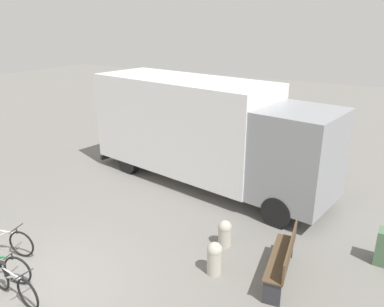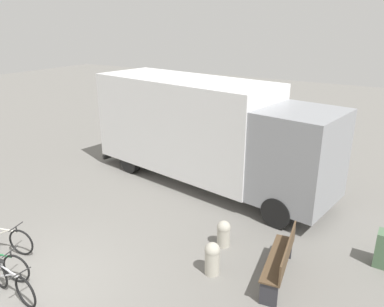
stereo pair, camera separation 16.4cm
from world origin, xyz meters
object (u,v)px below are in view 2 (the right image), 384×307
(bollard_near_bench, at_px, (212,257))
(park_bench, at_px, (282,258))
(delivery_truck, at_px, (205,129))
(bollard_far_bench, at_px, (224,233))
(bicycle_near, at_px, (4,238))
(bicycle_far, at_px, (11,281))

(bollard_near_bench, bearing_deg, park_bench, 22.47)
(delivery_truck, bearing_deg, bollard_far_bench, -44.43)
(bollard_near_bench, bearing_deg, bollard_far_bench, 104.20)
(delivery_truck, xyz_separation_m, bollard_far_bench, (2.26, -3.04, -1.48))
(bicycle_near, bearing_deg, delivery_truck, 57.02)
(park_bench, relative_size, bicycle_near, 1.16)
(bicycle_far, xyz_separation_m, bollard_far_bench, (2.73, 3.74, -0.00))
(delivery_truck, distance_m, bicycle_near, 6.43)
(bicycle_far, bearing_deg, park_bench, 40.60)
(bicycle_far, xyz_separation_m, bollard_near_bench, (3.00, 2.67, 0.05))
(bicycle_near, height_order, bollard_far_bench, bicycle_near)
(bollard_far_bench, bearing_deg, bicycle_far, -126.17)
(park_bench, height_order, bollard_near_bench, park_bench)
(delivery_truck, height_order, bicycle_far, delivery_truck)
(bicycle_far, bearing_deg, bollard_near_bench, 45.59)
(bollard_near_bench, bearing_deg, delivery_truck, 121.62)
(bicycle_near, xyz_separation_m, bollard_far_bench, (4.27, 2.88, -0.00))
(park_bench, distance_m, bicycle_near, 6.32)
(bicycle_far, distance_m, bollard_near_bench, 4.02)
(delivery_truck, relative_size, bicycle_far, 5.28)
(park_bench, distance_m, bollard_far_bench, 1.69)
(park_bench, distance_m, bollard_near_bench, 1.44)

